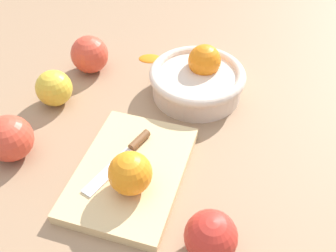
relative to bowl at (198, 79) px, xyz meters
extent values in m
plane|color=#997556|center=(0.11, -0.07, -0.04)|extent=(2.40, 2.40, 0.00)
cylinder|color=beige|center=(0.00, 0.00, -0.01)|extent=(0.18, 0.18, 0.05)
torus|color=beige|center=(0.00, 0.00, 0.01)|extent=(0.19, 0.19, 0.02)
sphere|color=orange|center=(-0.03, 0.01, 0.03)|extent=(0.07, 0.07, 0.07)
cube|color=#DBB77F|center=(0.24, -0.05, -0.03)|extent=(0.24, 0.17, 0.02)
sphere|color=orange|center=(0.28, -0.03, 0.02)|extent=(0.07, 0.07, 0.07)
cube|color=silver|center=(0.26, -0.07, -0.01)|extent=(0.11, 0.05, 0.00)
cylinder|color=brown|center=(0.19, -0.05, -0.01)|extent=(0.05, 0.03, 0.01)
sphere|color=#D6422D|center=(0.00, -0.24, 0.00)|extent=(0.08, 0.08, 0.08)
sphere|color=red|center=(0.33, 0.11, 0.00)|extent=(0.07, 0.07, 0.07)
sphere|color=gold|center=(0.12, -0.26, 0.00)|extent=(0.07, 0.07, 0.07)
sphere|color=#D6422D|center=(0.26, -0.25, 0.00)|extent=(0.08, 0.08, 0.08)
ellipsoid|color=orange|center=(-0.08, -0.13, -0.03)|extent=(0.05, 0.06, 0.01)
camera|label=1|loc=(0.60, 0.14, 0.46)|focal=40.80mm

